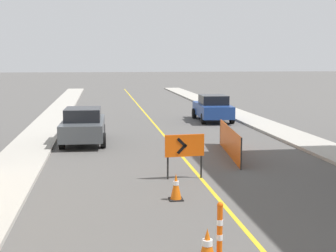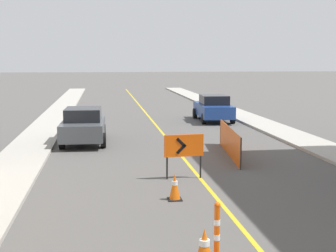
{
  "view_description": "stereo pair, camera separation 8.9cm",
  "coord_description": "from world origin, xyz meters",
  "px_view_note": "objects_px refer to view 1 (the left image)",
  "views": [
    {
      "loc": [
        -3.09,
        8.47,
        3.7
      ],
      "look_at": [
        -0.35,
        27.26,
        1.0
      ],
      "focal_mm": 50.0,
      "sensor_mm": 36.0,
      "label": 1
    },
    {
      "loc": [
        -3.0,
        8.46,
        3.7
      ],
      "look_at": [
        -0.35,
        27.26,
        1.0
      ],
      "focal_mm": 50.0,
      "sensor_mm": 36.0,
      "label": 2
    }
  ],
  "objects_px": {
    "traffic_cone_fourth": "(207,248)",
    "parked_car_curb_mid": "(213,108)",
    "traffic_cone_fifth": "(176,187)",
    "parked_car_curb_near": "(83,125)",
    "delineator_post_rear": "(220,237)",
    "arrow_barricade_primary": "(185,147)"
  },
  "relations": [
    {
      "from": "traffic_cone_fourth",
      "to": "parked_car_curb_mid",
      "type": "bearing_deg",
      "value": 76.04
    },
    {
      "from": "traffic_cone_fifth",
      "to": "parked_car_curb_near",
      "type": "bearing_deg",
      "value": 106.69
    },
    {
      "from": "delineator_post_rear",
      "to": "parked_car_curb_near",
      "type": "distance_m",
      "value": 13.33
    },
    {
      "from": "traffic_cone_fifth",
      "to": "parked_car_curb_mid",
      "type": "height_order",
      "value": "parked_car_curb_mid"
    },
    {
      "from": "traffic_cone_fifth",
      "to": "arrow_barricade_primary",
      "type": "distance_m",
      "value": 2.35
    },
    {
      "from": "parked_car_curb_near",
      "to": "traffic_cone_fourth",
      "type": "bearing_deg",
      "value": -76.94
    },
    {
      "from": "traffic_cone_fifth",
      "to": "arrow_barricade_primary",
      "type": "height_order",
      "value": "arrow_barricade_primary"
    },
    {
      "from": "delineator_post_rear",
      "to": "traffic_cone_fifth",
      "type": "bearing_deg",
      "value": 92.15
    },
    {
      "from": "traffic_cone_fifth",
      "to": "parked_car_curb_near",
      "type": "distance_m",
      "value": 9.43
    },
    {
      "from": "parked_car_curb_near",
      "to": "delineator_post_rear",
      "type": "bearing_deg",
      "value": -75.8
    },
    {
      "from": "traffic_cone_fifth",
      "to": "traffic_cone_fourth",
      "type": "bearing_deg",
      "value": -91.41
    },
    {
      "from": "delineator_post_rear",
      "to": "parked_car_curb_mid",
      "type": "distance_m",
      "value": 20.15
    },
    {
      "from": "arrow_barricade_primary",
      "to": "parked_car_curb_mid",
      "type": "xyz_separation_m",
      "value": [
        4.18,
        13.44,
        -0.2
      ]
    },
    {
      "from": "traffic_cone_fifth",
      "to": "parked_car_curb_mid",
      "type": "xyz_separation_m",
      "value": [
        4.8,
        15.61,
        0.44
      ]
    },
    {
      "from": "parked_car_curb_mid",
      "to": "delineator_post_rear",
      "type": "bearing_deg",
      "value": -100.63
    },
    {
      "from": "traffic_cone_fifth",
      "to": "delineator_post_rear",
      "type": "distance_m",
      "value": 4.0
    },
    {
      "from": "delineator_post_rear",
      "to": "parked_car_curb_near",
      "type": "bearing_deg",
      "value": 102.37
    },
    {
      "from": "parked_car_curb_near",
      "to": "parked_car_curb_mid",
      "type": "xyz_separation_m",
      "value": [
        7.51,
        6.59,
        0.0
      ]
    },
    {
      "from": "delineator_post_rear",
      "to": "parked_car_curb_mid",
      "type": "relative_size",
      "value": 0.27
    },
    {
      "from": "arrow_barricade_primary",
      "to": "parked_car_curb_mid",
      "type": "height_order",
      "value": "parked_car_curb_mid"
    },
    {
      "from": "arrow_barricade_primary",
      "to": "traffic_cone_fifth",
      "type": "bearing_deg",
      "value": -110.46
    },
    {
      "from": "parked_car_curb_near",
      "to": "traffic_cone_fifth",
      "type": "bearing_deg",
      "value": -71.49
    }
  ]
}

